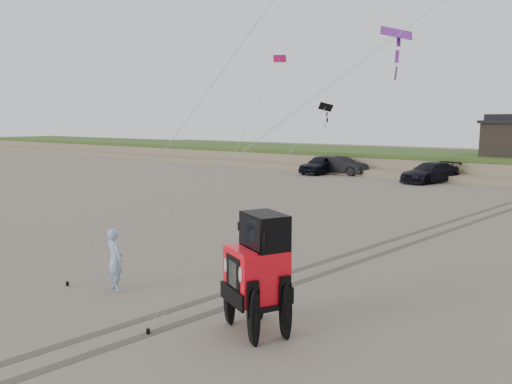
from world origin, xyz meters
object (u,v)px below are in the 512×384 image
at_px(truck_b, 341,165).
at_px(truck_c, 430,172).
at_px(man, 115,260).
at_px(jeep, 257,285).
at_px(truck_a, 321,164).

xyz_separation_m(truck_b, truck_c, (7.94, -1.09, -0.02)).
distance_m(truck_c, man, 28.98).
relative_size(jeep, man, 3.27).
bearing_deg(truck_a, truck_c, 1.60).
bearing_deg(truck_b, truck_a, 114.77).
distance_m(truck_b, jeep, 32.88).
xyz_separation_m(truck_a, man, (10.72, -29.40, 0.04)).
distance_m(truck_a, jeep, 32.99).
bearing_deg(man, truck_b, -61.31).
height_order(jeep, man, jeep).
xyz_separation_m(truck_a, truck_b, (1.54, 0.64, -0.04)).
xyz_separation_m(truck_b, man, (9.18, -30.04, 0.09)).
bearing_deg(man, truck_c, -75.84).
height_order(truck_a, truck_b, truck_a).
distance_m(truck_c, jeep, 29.34).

